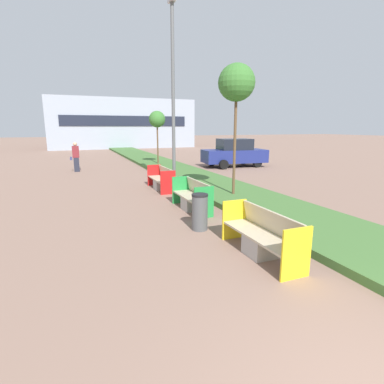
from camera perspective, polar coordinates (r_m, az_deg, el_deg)
planter_grass_strip at (r=14.28m, az=2.16°, el=2.08°), size 2.80×120.00×0.18m
building_backdrop at (r=42.11m, az=-13.43°, el=12.52°), size 17.83×8.70×6.09m
bench_yellow_frame at (r=6.39m, az=13.13°, el=-8.58°), size 0.65×2.17×0.94m
bench_green_frame at (r=9.59m, az=0.06°, el=-1.28°), size 0.65×2.00×0.94m
bench_red_frame at (r=12.82m, az=-5.83°, el=2.12°), size 0.65×2.12×0.94m
litter_bin at (r=7.70m, az=1.49°, el=-3.82°), size 0.42×0.42×0.95m
street_lamp_post at (r=13.01m, az=-3.63°, el=19.09°), size 0.24×0.44×7.56m
sapling_tree_near at (r=11.11m, az=8.48°, el=19.73°), size 1.28×1.28×4.76m
sapling_tree_far at (r=20.56m, az=-6.67°, el=13.52°), size 1.08×1.08×3.67m
pedestrian_walking at (r=19.14m, az=-21.26°, el=6.30°), size 0.53×0.24×1.76m
parked_car_distant at (r=20.37m, az=8.06°, el=7.35°), size 4.38×2.24×1.86m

